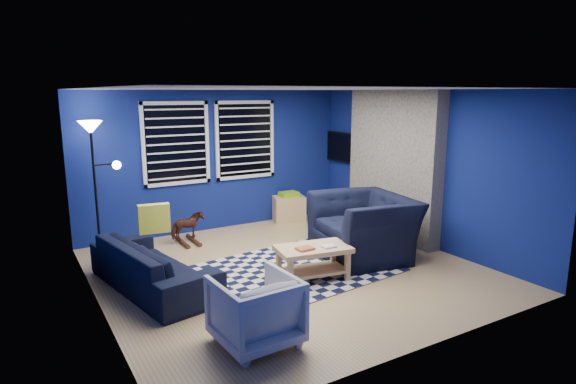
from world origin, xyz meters
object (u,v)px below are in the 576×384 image
(rocking_horse, at_px, (187,226))
(coffee_table, at_px, (313,256))
(tv, at_px, (343,147))
(floor_lamp, at_px, (94,146))
(sofa, at_px, (153,265))
(armchair_bent, at_px, (255,310))
(cabinet, at_px, (289,208))
(armchair_big, at_px, (364,227))

(rocking_horse, bearing_deg, coffee_table, -168.53)
(tv, bearing_deg, floor_lamp, 178.94)
(sofa, height_order, armchair_bent, armchair_bent)
(sofa, distance_m, armchair_bent, 1.97)
(coffee_table, height_order, cabinet, cabinet)
(armchair_bent, xyz_separation_m, cabinet, (2.67, 3.83, -0.10))
(tv, bearing_deg, rocking_horse, -178.21)
(tv, height_order, coffee_table, tv)
(armchair_big, height_order, cabinet, armchair_big)
(armchair_bent, relative_size, coffee_table, 0.75)
(floor_lamp, bearing_deg, rocking_horse, -8.00)
(armchair_bent, distance_m, coffee_table, 1.80)
(sofa, xyz_separation_m, armchair_big, (3.07, -0.43, 0.16))
(armchair_big, xyz_separation_m, floor_lamp, (-3.39, 2.19, 1.21))
(cabinet, bearing_deg, rocking_horse, -154.60)
(cabinet, height_order, floor_lamp, floor_lamp)
(rocking_horse, height_order, floor_lamp, floor_lamp)
(sofa, bearing_deg, tv, -79.12)
(armchair_bent, xyz_separation_m, rocking_horse, (0.51, 3.48, -0.06))
(tv, distance_m, armchair_bent, 5.30)
(sofa, relative_size, armchair_bent, 2.71)
(armchair_big, distance_m, coffee_table, 1.23)
(coffee_table, xyz_separation_m, cabinet, (1.26, 2.73, -0.08))
(armchair_bent, height_order, cabinet, armchair_bent)
(coffee_table, bearing_deg, armchair_big, 17.71)
(rocking_horse, bearing_deg, cabinet, -90.11)
(armchair_big, relative_size, rocking_horse, 2.69)
(tv, relative_size, armchair_big, 0.69)
(armchair_bent, height_order, rocking_horse, armchair_bent)
(coffee_table, xyz_separation_m, floor_lamp, (-2.23, 2.56, 1.35))
(rocking_horse, distance_m, floor_lamp, 1.92)
(sofa, height_order, floor_lamp, floor_lamp)
(coffee_table, bearing_deg, rocking_horse, 110.82)
(rocking_horse, bearing_deg, sofa, 138.24)
(armchair_big, height_order, floor_lamp, floor_lamp)
(armchair_big, bearing_deg, sofa, -88.85)
(sofa, xyz_separation_m, floor_lamp, (-0.32, 1.76, 1.37))
(tv, distance_m, armchair_big, 2.59)
(rocking_horse, distance_m, coffee_table, 2.54)
(armchair_bent, relative_size, rocking_horse, 1.45)
(rocking_horse, height_order, coffee_table, rocking_horse)
(rocking_horse, bearing_deg, armchair_bent, 162.27)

